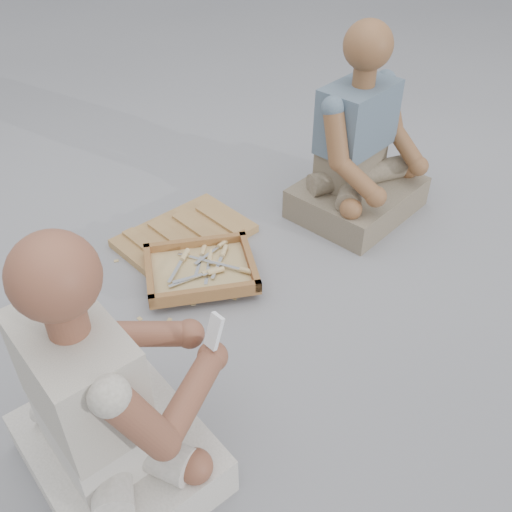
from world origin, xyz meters
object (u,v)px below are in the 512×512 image
carved_panel (185,236)px  companion (360,155)px  craftsman (105,406)px  tool_tray (201,270)px

carved_panel → companion: size_ratio=0.64×
carved_panel → craftsman: 1.20m
tool_tray → craftsman: size_ratio=0.61×
carved_panel → tool_tray: 0.31m
tool_tray → craftsman: (-0.61, -0.64, 0.24)m
tool_tray → companion: 0.93m
tool_tray → companion: (0.89, 0.08, 0.24)m
carved_panel → tool_tray: (-0.07, -0.30, 0.04)m
craftsman → companion: size_ratio=0.98×
carved_panel → companion: companion is taller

